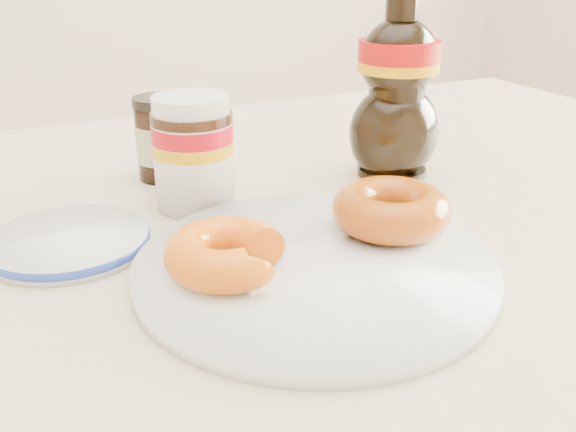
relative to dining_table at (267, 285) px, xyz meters
name	(u,v)px	position (x,y,z in m)	size (l,w,h in m)	color
dining_table	(267,285)	(0.00, 0.00, 0.00)	(1.40, 0.90, 0.75)	beige
plate	(314,268)	(-0.02, -0.14, 0.09)	(0.30, 0.30, 0.01)	white
donut_bitten	(226,253)	(-0.09, -0.13, 0.12)	(0.10, 0.10, 0.03)	#DD450C
donut_whole	(391,209)	(0.07, -0.11, 0.12)	(0.11, 0.11, 0.04)	#944109
nutella_jar	(193,148)	(-0.06, 0.05, 0.15)	(0.08, 0.08, 0.12)	white
syrup_bottle	(397,86)	(0.18, 0.05, 0.19)	(0.11, 0.09, 0.21)	black
dark_jar	(162,139)	(-0.06, 0.15, 0.13)	(0.06, 0.06, 0.10)	black
blue_rim_saucer	(68,241)	(-0.19, 0.00, 0.09)	(0.15, 0.15, 0.01)	white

